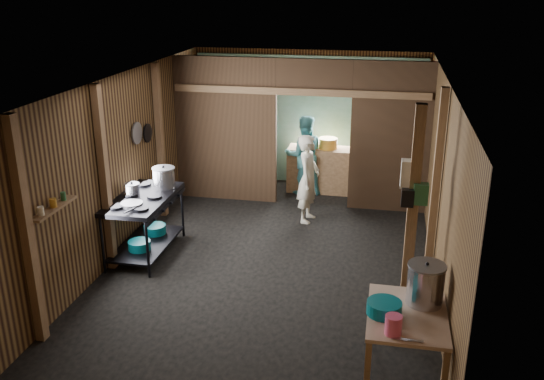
% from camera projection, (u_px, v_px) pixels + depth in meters
% --- Properties ---
extents(floor, '(4.50, 7.00, 0.00)m').
position_uv_depth(floor, '(275.00, 255.00, 8.67)').
color(floor, black).
rests_on(floor, ground).
extents(ceiling, '(4.50, 7.00, 0.00)m').
position_uv_depth(ceiling, '(275.00, 79.00, 7.79)').
color(ceiling, '#484643').
rests_on(ceiling, ground).
extents(wall_back, '(4.50, 0.00, 2.60)m').
position_uv_depth(wall_back, '(309.00, 118.00, 11.46)').
color(wall_back, brown).
rests_on(wall_back, ground).
extents(wall_front, '(4.50, 0.00, 2.60)m').
position_uv_depth(wall_front, '(197.00, 297.00, 5.00)').
color(wall_front, brown).
rests_on(wall_front, ground).
extents(wall_left, '(0.00, 7.00, 2.60)m').
position_uv_depth(wall_left, '(125.00, 163.00, 8.64)').
color(wall_left, brown).
rests_on(wall_left, ground).
extents(wall_right, '(0.00, 7.00, 2.60)m').
position_uv_depth(wall_right, '(440.00, 182.00, 7.81)').
color(wall_right, brown).
rests_on(wall_right, ground).
extents(partition_left, '(1.85, 0.10, 2.60)m').
position_uv_depth(partition_left, '(226.00, 130.00, 10.50)').
color(partition_left, '#503522').
rests_on(partition_left, floor).
extents(partition_right, '(1.35, 0.10, 2.60)m').
position_uv_depth(partition_right, '(390.00, 138.00, 9.97)').
color(partition_right, '#503522').
rests_on(partition_right, floor).
extents(partition_header, '(1.30, 0.10, 0.60)m').
position_uv_depth(partition_header, '(314.00, 77.00, 9.87)').
color(partition_header, '#503522').
rests_on(partition_header, wall_back).
extents(turquoise_panel, '(4.40, 0.06, 2.50)m').
position_uv_depth(turquoise_panel, '(308.00, 121.00, 11.42)').
color(turquoise_panel, '#78B1B0').
rests_on(turquoise_panel, wall_back).
extents(back_counter, '(1.20, 0.50, 0.85)m').
position_uv_depth(back_counter, '(320.00, 169.00, 11.19)').
color(back_counter, '#A0774F').
rests_on(back_counter, floor).
extents(wall_clock, '(0.20, 0.03, 0.20)m').
position_uv_depth(wall_clock, '(322.00, 88.00, 11.11)').
color(wall_clock, silver).
rests_on(wall_clock, wall_back).
extents(post_left_a, '(0.10, 0.12, 2.60)m').
position_uv_depth(post_left_a, '(27.00, 234.00, 6.23)').
color(post_left_a, '#A0774F').
rests_on(post_left_a, floor).
extents(post_left_b, '(0.10, 0.12, 2.60)m').
position_uv_depth(post_left_b, '(105.00, 180.00, 7.89)').
color(post_left_b, '#A0774F').
rests_on(post_left_b, floor).
extents(post_left_c, '(0.10, 0.12, 2.60)m').
position_uv_depth(post_left_c, '(160.00, 142.00, 9.73)').
color(post_left_c, '#A0774F').
rests_on(post_left_c, floor).
extents(post_right, '(0.10, 0.12, 2.60)m').
position_uv_depth(post_right, '(436.00, 187.00, 7.64)').
color(post_right, '#A0774F').
rests_on(post_right, floor).
extents(post_free, '(0.12, 0.12, 2.60)m').
position_uv_depth(post_free, '(412.00, 216.00, 6.69)').
color(post_free, '#A0774F').
rests_on(post_free, floor).
extents(cross_beam, '(4.40, 0.12, 0.12)m').
position_uv_depth(cross_beam, '(299.00, 92.00, 9.96)').
color(cross_beam, '#A0774F').
rests_on(cross_beam, wall_left).
extents(pan_lid_big, '(0.03, 0.34, 0.34)m').
position_uv_depth(pan_lid_big, '(137.00, 133.00, 8.88)').
color(pan_lid_big, slate).
rests_on(pan_lid_big, wall_left).
extents(pan_lid_small, '(0.03, 0.30, 0.30)m').
position_uv_depth(pan_lid_small, '(148.00, 133.00, 9.29)').
color(pan_lid_small, black).
rests_on(pan_lid_small, wall_left).
extents(wall_shelf, '(0.14, 0.80, 0.03)m').
position_uv_depth(wall_shelf, '(54.00, 208.00, 6.65)').
color(wall_shelf, '#A0774F').
rests_on(wall_shelf, wall_left).
extents(jar_white, '(0.07, 0.07, 0.10)m').
position_uv_depth(jar_white, '(41.00, 211.00, 6.40)').
color(jar_white, silver).
rests_on(jar_white, wall_shelf).
extents(jar_yellow, '(0.08, 0.08, 0.10)m').
position_uv_depth(jar_yellow, '(53.00, 203.00, 6.63)').
color(jar_yellow, '#C78827').
rests_on(jar_yellow, wall_shelf).
extents(jar_green, '(0.06, 0.06, 0.10)m').
position_uv_depth(jar_green, '(63.00, 196.00, 6.83)').
color(jar_green, '#2A6A3E').
rests_on(jar_green, wall_shelf).
extents(bag_white, '(0.22, 0.15, 0.32)m').
position_uv_depth(bag_white, '(411.00, 174.00, 6.61)').
color(bag_white, silver).
rests_on(bag_white, post_free).
extents(bag_green, '(0.16, 0.12, 0.24)m').
position_uv_depth(bag_green, '(421.00, 194.00, 6.52)').
color(bag_green, '#2A6A3E').
rests_on(bag_green, post_free).
extents(bag_black, '(0.14, 0.10, 0.20)m').
position_uv_depth(bag_black, '(408.00, 198.00, 6.54)').
color(bag_black, black).
rests_on(bag_black, post_free).
extents(gas_range, '(0.78, 1.52, 0.90)m').
position_uv_depth(gas_range, '(145.00, 225.00, 8.58)').
color(gas_range, black).
rests_on(gas_range, floor).
extents(prep_table, '(0.80, 1.10, 0.65)m').
position_uv_depth(prep_table, '(405.00, 340.00, 6.07)').
color(prep_table, tan).
rests_on(prep_table, floor).
extents(stove_pot_large, '(0.34, 0.34, 0.34)m').
position_uv_depth(stove_pot_large, '(164.00, 178.00, 8.74)').
color(stove_pot_large, '#B3B3BE').
rests_on(stove_pot_large, gas_range).
extents(stove_pot_med, '(0.22, 0.22, 0.20)m').
position_uv_depth(stove_pot_med, '(132.00, 190.00, 8.47)').
color(stove_pot_med, '#B3B3BE').
rests_on(stove_pot_med, gas_range).
extents(frying_pan, '(0.45, 0.59, 0.07)m').
position_uv_depth(frying_pan, '(132.00, 204.00, 8.08)').
color(frying_pan, slate).
rests_on(frying_pan, gas_range).
extents(blue_tub_front, '(0.32, 0.32, 0.13)m').
position_uv_depth(blue_tub_front, '(139.00, 245.00, 8.43)').
color(blue_tub_front, '#075F6A').
rests_on(blue_tub_front, gas_range).
extents(blue_tub_back, '(0.34, 0.34, 0.13)m').
position_uv_depth(blue_tub_back, '(155.00, 229.00, 8.97)').
color(blue_tub_back, '#075F6A').
rests_on(blue_tub_back, gas_range).
extents(stock_pot, '(0.43, 0.43, 0.47)m').
position_uv_depth(stock_pot, '(425.00, 285.00, 6.08)').
color(stock_pot, '#B3B3BE').
rests_on(stock_pot, prep_table).
extents(wash_basin, '(0.41, 0.41, 0.13)m').
position_uv_depth(wash_basin, '(384.00, 308.00, 5.93)').
color(wash_basin, '#075F6A').
rests_on(wash_basin, prep_table).
extents(pink_bucket, '(0.19, 0.19, 0.20)m').
position_uv_depth(pink_bucket, '(393.00, 325.00, 5.58)').
color(pink_bucket, '#E65282').
rests_on(pink_bucket, prep_table).
extents(knife, '(0.30, 0.04, 0.01)m').
position_uv_depth(knife, '(408.00, 340.00, 5.51)').
color(knife, '#B3B3BE').
rests_on(knife, prep_table).
extents(yellow_tub, '(0.36, 0.36, 0.20)m').
position_uv_depth(yellow_tub, '(328.00, 143.00, 10.99)').
color(yellow_tub, '#C78827').
rests_on(yellow_tub, back_counter).
extents(red_cup, '(0.13, 0.13, 0.15)m').
position_uv_depth(red_cup, '(303.00, 143.00, 11.08)').
color(red_cup, red).
rests_on(red_cup, back_counter).
extents(cook, '(0.42, 0.58, 1.48)m').
position_uv_depth(cook, '(308.00, 179.00, 9.68)').
color(cook, white).
rests_on(cook, floor).
extents(worker_back, '(0.85, 0.73, 1.50)m').
position_uv_depth(worker_back, '(304.00, 155.00, 10.95)').
color(worker_back, teal).
rests_on(worker_back, floor).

